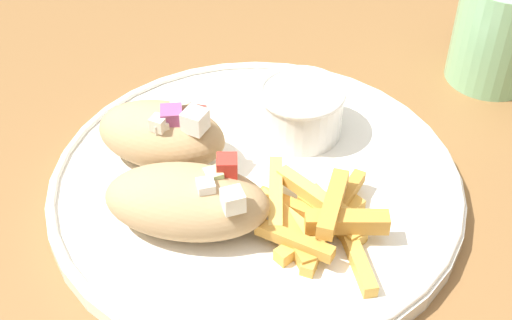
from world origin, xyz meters
TOP-DOWN VIEW (x-y plane):
  - table at (0.00, 0.00)m, footprint 1.38×1.38m
  - plate at (-0.01, -0.02)m, footprint 0.31×0.31m
  - pita_sandwich_near at (-0.04, -0.07)m, footprint 0.12×0.07m
  - pita_sandwich_far at (-0.08, -0.01)m, footprint 0.11×0.07m
  - fries_pile at (0.05, -0.06)m, footprint 0.10×0.11m
  - sauce_ramekin at (0.02, 0.05)m, footprint 0.07×0.07m
  - water_glass at (0.18, 0.18)m, footprint 0.08×0.08m

SIDE VIEW (x-z plane):
  - table at x=0.00m, z-range 0.32..1.10m
  - plate at x=-0.01m, z-range 0.78..0.80m
  - fries_pile at x=0.05m, z-range 0.79..0.82m
  - pita_sandwich_near at x=-0.04m, z-range 0.79..0.84m
  - sauce_ramekin at x=0.02m, z-range 0.79..0.84m
  - pita_sandwich_far at x=-0.08m, z-range 0.79..0.84m
  - water_glass at x=0.18m, z-range 0.77..0.87m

